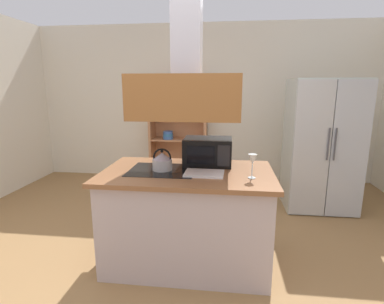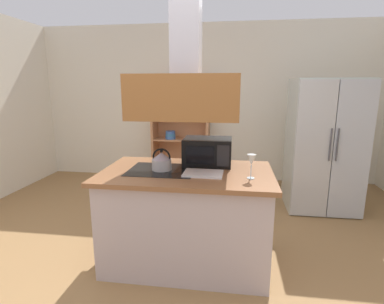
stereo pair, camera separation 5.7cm
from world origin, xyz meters
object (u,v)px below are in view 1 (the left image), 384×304
Objects in this scene: dish_cabinet at (179,134)px; kettle at (162,161)px; microwave at (208,151)px; wine_glass_on_counter at (253,161)px; refrigerator at (321,145)px; cutting_board at (204,173)px.

kettle is at bearing -84.01° from dish_cabinet.
microwave is 0.57m from wine_glass_on_counter.
kettle is (0.27, -2.55, 0.16)m from dish_cabinet.
kettle is at bearing 169.53° from wine_glass_on_counter.
microwave reaches higher than kettle.
refrigerator is 1.94m from microwave.
dish_cabinet is (-2.12, 1.01, -0.05)m from refrigerator.
dish_cabinet is 4.02× the size of microwave.
cutting_board is 1.65× the size of wine_glass_on_counter.
cutting_board is 0.37m from microwave.
dish_cabinet is 8.99× the size of wine_glass_on_counter.
cutting_board is at bearing -12.63° from kettle.
refrigerator reaches higher than microwave.
refrigerator is at bearing 41.37° from microwave.
refrigerator is 3.81× the size of microwave.
kettle is at bearing 167.37° from cutting_board.
cutting_board is at bearing 171.64° from wine_glass_on_counter.
kettle is (-1.85, -1.54, 0.11)m from refrigerator.
microwave is at bearing 134.15° from wine_glass_on_counter.
kettle is at bearing -140.20° from refrigerator.
dish_cabinet reaches higher than cutting_board.
microwave is (0.40, 0.26, 0.04)m from kettle.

